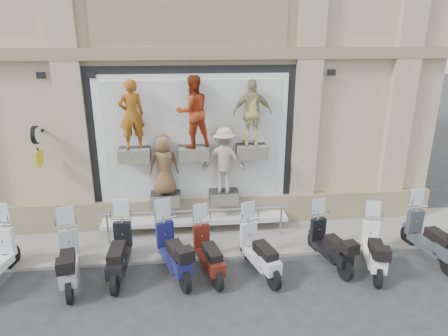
{
  "coord_description": "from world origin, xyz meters",
  "views": [
    {
      "loc": [
        -0.28,
        -7.59,
        5.34
      ],
      "look_at": [
        0.73,
        1.9,
        2.11
      ],
      "focal_mm": 32.0,
      "sensor_mm": 36.0,
      "label": 1
    }
  ],
  "objects": [
    {
      "name": "ground",
      "position": [
        0.0,
        0.0,
        0.0
      ],
      "size": [
        90.0,
        90.0,
        0.0
      ],
      "primitive_type": "plane",
      "color": "#2D2D2F",
      "rests_on": "ground"
    },
    {
      "name": "sidewalk",
      "position": [
        0.0,
        2.1,
        0.04
      ],
      "size": [
        16.0,
        2.2,
        0.08
      ],
      "primitive_type": "cube",
      "color": "gray",
      "rests_on": "ground"
    },
    {
      "name": "building",
      "position": [
        0.0,
        7.0,
        6.0
      ],
      "size": [
        14.0,
        8.6,
        12.0
      ],
      "primitive_type": null,
      "color": "tan",
      "rests_on": "ground"
    },
    {
      "name": "shop_vitrine",
      "position": [
        0.1,
        2.74,
        2.45
      ],
      "size": [
        5.6,
        0.96,
        4.3
      ],
      "color": "black",
      "rests_on": "ground"
    },
    {
      "name": "guard_rail",
      "position": [
        0.0,
        2.0,
        0.47
      ],
      "size": [
        5.06,
        0.1,
        0.93
      ],
      "primitive_type": null,
      "color": "#9EA0A5",
      "rests_on": "ground"
    },
    {
      "name": "clock_sign_bracket",
      "position": [
        -3.9,
        2.47,
        2.8
      ],
      "size": [
        0.1,
        0.8,
        1.02
      ],
      "color": "black",
      "rests_on": "ground"
    },
    {
      "name": "scooter_c",
      "position": [
        -2.88,
        0.42,
        0.79
      ],
      "size": [
        0.97,
        2.03,
        1.59
      ],
      "primitive_type": null,
      "rotation": [
        0.0,
        0.0,
        0.21
      ],
      "color": "#91989D",
      "rests_on": "ground"
    },
    {
      "name": "scooter_d",
      "position": [
        -1.81,
        0.63,
        0.81
      ],
      "size": [
        0.63,
        2.01,
        1.62
      ],
      "primitive_type": null,
      "rotation": [
        0.0,
        0.0,
        -0.02
      ],
      "color": "black",
      "rests_on": "ground"
    },
    {
      "name": "scooter_e",
      "position": [
        -0.58,
        0.54,
        0.82
      ],
      "size": [
        1.22,
        2.09,
        1.64
      ],
      "primitive_type": null,
      "rotation": [
        0.0,
        0.0,
        0.34
      ],
      "color": "#161850",
      "rests_on": "ground"
    },
    {
      "name": "scooter_f",
      "position": [
        0.22,
        0.47,
        0.76
      ],
      "size": [
        0.96,
        1.93,
        1.51
      ],
      "primitive_type": null,
      "rotation": [
        0.0,
        0.0,
        0.24
      ],
      "color": "#4C150D",
      "rests_on": "ground"
    },
    {
      "name": "scooter_g",
      "position": [
        1.39,
        0.39,
        0.77
      ],
      "size": [
        1.07,
        1.98,
        1.55
      ],
      "primitive_type": null,
      "rotation": [
        0.0,
        0.0,
        0.29
      ],
      "color": "#B8B8BF",
      "rests_on": "ground"
    },
    {
      "name": "scooter_h",
      "position": [
        3.14,
        0.56,
        0.74
      ],
      "size": [
        0.93,
        1.9,
        1.48
      ],
      "primitive_type": null,
      "rotation": [
        0.0,
        0.0,
        0.23
      ],
      "color": "black",
      "rests_on": "ground"
    },
    {
      "name": "scooter_i",
      "position": [
        4.08,
        0.22,
        0.76
      ],
      "size": [
        1.03,
        1.94,
        1.52
      ],
      "primitive_type": null,
      "rotation": [
        0.0,
        0.0,
        -0.28
      ],
      "color": "white",
      "rests_on": "ground"
    },
    {
      "name": "scooter_j",
      "position": [
        5.67,
        0.53,
        0.81
      ],
      "size": [
        0.83,
        2.04,
        1.61
      ],
      "primitive_type": null,
      "rotation": [
        0.0,
        0.0,
        0.13
      ],
      "color": "#33393F",
      "rests_on": "ground"
    }
  ]
}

